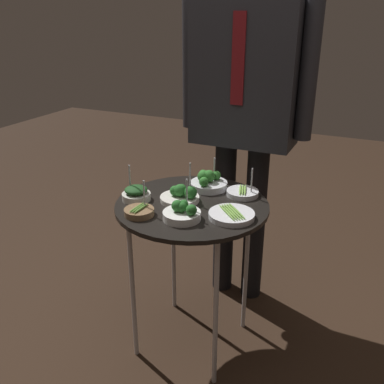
% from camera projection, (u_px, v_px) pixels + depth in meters
% --- Properties ---
extents(ground_plane, '(8.00, 8.00, 0.00)m').
position_uv_depth(ground_plane, '(192.00, 339.00, 2.04)').
color(ground_plane, black).
extents(serving_cart, '(0.63, 0.63, 0.71)m').
position_uv_depth(serving_cart, '(192.00, 215.00, 1.78)').
color(serving_cart, black).
rests_on(serving_cart, ground_plane).
extents(bowl_asparagus_center, '(0.12, 0.12, 0.13)m').
position_uv_depth(bowl_asparagus_center, '(139.00, 211.00, 1.65)').
color(bowl_asparagus_center, brown).
rests_on(bowl_asparagus_center, serving_cart).
extents(bowl_broccoli_mid_left, '(0.16, 0.16, 0.17)m').
position_uv_depth(bowl_broccoli_mid_left, '(181.00, 195.00, 1.77)').
color(bowl_broccoli_mid_left, silver).
rests_on(bowl_broccoli_mid_left, serving_cart).
extents(bowl_asparagus_front_center, '(0.18, 0.18, 0.03)m').
position_uv_depth(bowl_asparagus_front_center, '(232.00, 215.00, 1.63)').
color(bowl_asparagus_front_center, silver).
rests_on(bowl_asparagus_front_center, serving_cart).
extents(bowl_asparagus_near_rim, '(0.14, 0.14, 0.13)m').
position_uv_depth(bowl_asparagus_near_rim, '(243.00, 193.00, 1.83)').
color(bowl_asparagus_near_rim, silver).
rests_on(bowl_asparagus_near_rim, serving_cart).
extents(bowl_broccoli_back_left, '(0.17, 0.17, 0.13)m').
position_uv_depth(bowl_broccoli_back_left, '(207.00, 182.00, 1.90)').
color(bowl_broccoli_back_left, silver).
rests_on(bowl_broccoli_back_left, serving_cart).
extents(bowl_spinach_mid_right, '(0.12, 0.12, 0.15)m').
position_uv_depth(bowl_spinach_mid_right, '(136.00, 194.00, 1.78)').
color(bowl_spinach_mid_right, silver).
rests_on(bowl_spinach_mid_right, serving_cart).
extents(bowl_broccoli_front_left, '(0.15, 0.15, 0.15)m').
position_uv_depth(bowl_broccoli_front_left, '(182.00, 213.00, 1.62)').
color(bowl_broccoli_front_left, white).
rests_on(bowl_broccoli_front_left, serving_cart).
extents(waiter_figure, '(0.64, 0.24, 1.73)m').
position_uv_depth(waiter_figure, '(245.00, 93.00, 1.98)').
color(waiter_figure, black).
rests_on(waiter_figure, ground_plane).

